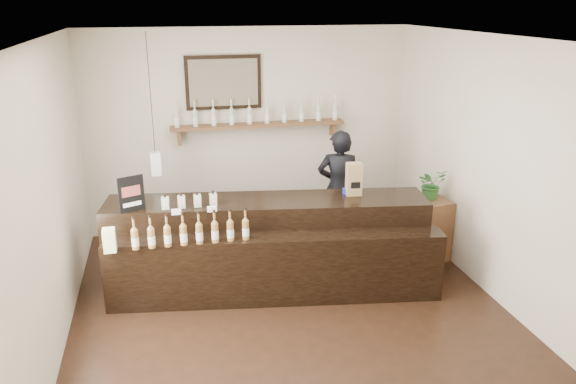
# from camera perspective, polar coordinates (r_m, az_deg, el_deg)

# --- Properties ---
(ground) EXTENTS (5.00, 5.00, 0.00)m
(ground) POSITION_cam_1_polar(r_m,az_deg,el_deg) (6.12, 0.21, -11.81)
(ground) COLOR black
(ground) RESTS_ON ground
(room_shell) EXTENTS (5.00, 5.00, 5.00)m
(room_shell) POSITION_cam_1_polar(r_m,az_deg,el_deg) (5.45, 0.24, 3.75)
(room_shell) COLOR beige
(room_shell) RESTS_ON ground
(back_wall_decor) EXTENTS (2.66, 0.96, 1.69)m
(back_wall_decor) POSITION_cam_1_polar(r_m,az_deg,el_deg) (7.69, -4.98, 8.62)
(back_wall_decor) COLOR brown
(back_wall_decor) RESTS_ON ground
(counter) EXTENTS (3.66, 1.48, 1.18)m
(counter) POSITION_cam_1_polar(r_m,az_deg,el_deg) (6.37, -1.93, -5.71)
(counter) COLOR black
(counter) RESTS_ON ground
(promo_sign) EXTENTS (0.26, 0.13, 0.39)m
(promo_sign) POSITION_cam_1_polar(r_m,az_deg,el_deg) (6.11, -15.63, -0.19)
(promo_sign) COLOR black
(promo_sign) RESTS_ON counter
(paper_bag) EXTENTS (0.18, 0.14, 0.38)m
(paper_bag) POSITION_cam_1_polar(r_m,az_deg,el_deg) (6.43, 6.71, 1.31)
(paper_bag) COLOR olive
(paper_bag) RESTS_ON counter
(tape_dispenser) EXTENTS (0.15, 0.07, 0.12)m
(tape_dispenser) POSITION_cam_1_polar(r_m,az_deg,el_deg) (6.51, 6.22, 0.22)
(tape_dispenser) COLOR #1A33BC
(tape_dispenser) RESTS_ON counter
(side_cabinet) EXTENTS (0.47, 0.59, 0.78)m
(side_cabinet) POSITION_cam_1_polar(r_m,az_deg,el_deg) (7.35, 13.97, -3.53)
(side_cabinet) COLOR brown
(side_cabinet) RESTS_ON ground
(potted_plant) EXTENTS (0.40, 0.36, 0.39)m
(potted_plant) POSITION_cam_1_polar(r_m,az_deg,el_deg) (7.15, 14.34, 0.80)
(potted_plant) COLOR #2C6428
(potted_plant) RESTS_ON side_cabinet
(shopkeeper) EXTENTS (0.75, 0.61, 1.76)m
(shopkeeper) POSITION_cam_1_polar(r_m,az_deg,el_deg) (7.38, 5.20, 1.14)
(shopkeeper) COLOR black
(shopkeeper) RESTS_ON ground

